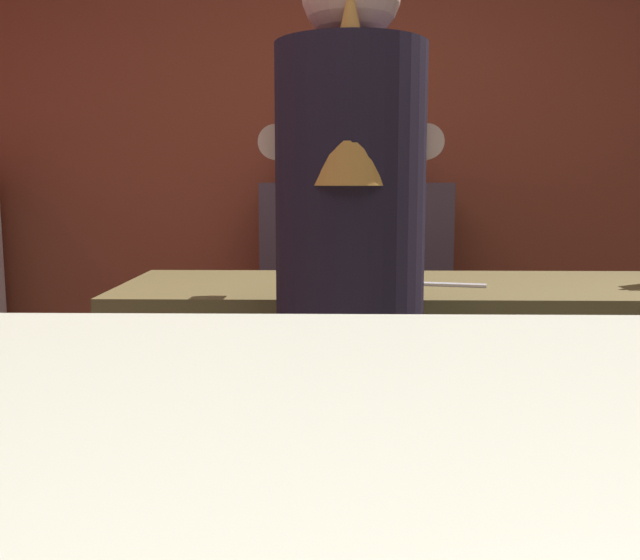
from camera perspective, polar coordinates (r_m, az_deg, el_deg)
The scene contains 10 objects.
wall_back at distance 3.47m, azimuth 2.48°, elevation 10.66°, with size 5.20×0.10×2.70m, color brown.
prep_counter at distance 2.23m, azimuth 12.45°, elevation -11.67°, with size 2.10×0.60×0.89m, color brown.
back_shelf at distance 3.24m, azimuth 2.82°, elevation -2.62°, with size 0.84×0.36×1.18m, color #3E313D.
bartender at distance 1.61m, azimuth 2.42°, elevation 0.86°, with size 0.43×0.52×1.71m.
mixing_bowl at distance 2.06m, azimuth 3.64°, elevation 0.36°, with size 0.18×0.18×0.05m, color silver.
chefs_knife at distance 2.05m, azimuth 9.99°, elevation -0.36°, with size 0.24×0.03×0.01m, color silver.
bottle_soy at distance 3.23m, azimuth -2.74°, elevation 9.70°, with size 0.06×0.06×0.26m.
bottle_vinegar at distance 3.15m, azimuth -1.87°, elevation 9.20°, with size 0.05×0.05×0.19m.
bottle_olive_oil at distance 3.28m, azimuth -0.18°, elevation 9.51°, with size 0.07×0.07×0.24m.
bottle_hot_sauce at distance 3.19m, azimuth 1.26°, elevation 9.32°, with size 0.05×0.05×0.21m.
Camera 1 is at (-0.08, -1.27, 1.19)m, focal length 39.49 mm.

